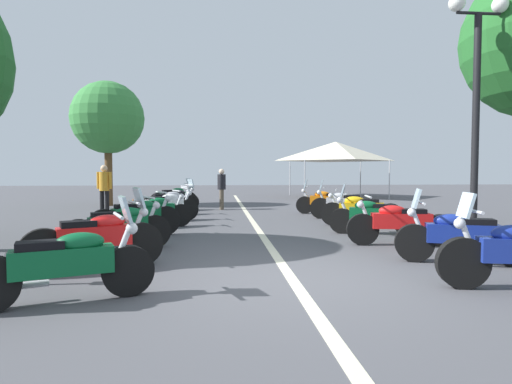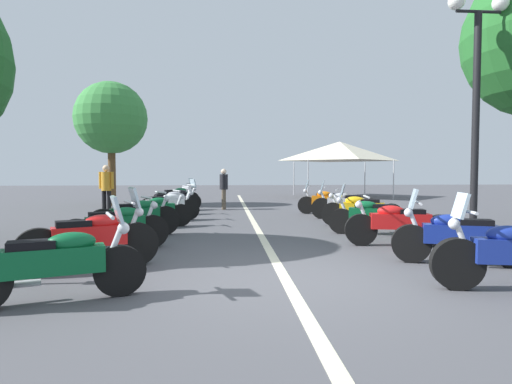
{
  "view_description": "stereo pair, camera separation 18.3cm",
  "coord_description": "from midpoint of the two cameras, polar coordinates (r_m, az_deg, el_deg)",
  "views": [
    {
      "loc": [
        -5.7,
        1.0,
        1.48
      ],
      "look_at": [
        5.49,
        0.0,
        0.93
      ],
      "focal_mm": 29.48,
      "sensor_mm": 36.0,
      "label": 1
    },
    {
      "loc": [
        -5.7,
        0.82,
        1.48
      ],
      "look_at": [
        5.49,
        0.0,
        0.93
      ],
      "focal_mm": 29.48,
      "sensor_mm": 36.0,
      "label": 2
    }
  ],
  "objects": [
    {
      "name": "ground_plane",
      "position": [
        5.95,
        4.82,
        -11.57
      ],
      "size": [
        80.0,
        80.0,
        0.0
      ],
      "primitive_type": "plane",
      "color": "#4C4C51"
    },
    {
      "name": "lane_centre_stripe",
      "position": [
        12.02,
        0.19,
        -4.25
      ],
      "size": [
        28.36,
        0.16,
        0.01
      ],
      "primitive_type": "cube",
      "color": "beige",
      "rests_on": "ground_plane"
    },
    {
      "name": "motorcycle_left_row_0",
      "position": [
        5.23,
        -24.38,
        -8.71
      ],
      "size": [
        0.93,
        1.92,
        1.19
      ],
      "rotation": [
        0.0,
        0.0,
        -1.21
      ],
      "color": "black",
      "rests_on": "ground_plane"
    },
    {
      "name": "motorcycle_left_row_1",
      "position": [
        6.75,
        -20.62,
        -5.89
      ],
      "size": [
        1.04,
        1.91,
        1.23
      ],
      "rotation": [
        0.0,
        0.0,
        -1.13
      ],
      "color": "black",
      "rests_on": "ground_plane"
    },
    {
      "name": "motorcycle_left_row_2",
      "position": [
        8.21,
        -17.74,
        -4.48
      ],
      "size": [
        1.09,
        1.84,
        1.0
      ],
      "rotation": [
        0.0,
        0.0,
        -1.08
      ],
      "color": "black",
      "rests_on": "ground_plane"
    },
    {
      "name": "motorcycle_left_row_3",
      "position": [
        9.81,
        -15.44,
        -3.22
      ],
      "size": [
        1.16,
        1.87,
        1.02
      ],
      "rotation": [
        0.0,
        0.0,
        -1.05
      ],
      "color": "black",
      "rests_on": "ground_plane"
    },
    {
      "name": "motorcycle_left_row_4",
      "position": [
        11.31,
        -13.42,
        -2.51
      ],
      "size": [
        1.03,
        2.03,
        0.98
      ],
      "rotation": [
        0.0,
        0.0,
        -1.17
      ],
      "color": "black",
      "rests_on": "ground_plane"
    },
    {
      "name": "motorcycle_left_row_5",
      "position": [
        12.79,
        -11.72,
        -1.84
      ],
      "size": [
        1.01,
        1.99,
        1.0
      ],
      "rotation": [
        0.0,
        0.0,
        -1.17
      ],
      "color": "black",
      "rests_on": "ground_plane"
    },
    {
      "name": "motorcycle_left_row_6",
      "position": [
        14.47,
        -11.27,
        -1.34
      ],
      "size": [
        1.04,
        1.87,
        0.98
      ],
      "rotation": [
        0.0,
        0.0,
        -1.13
      ],
      "color": "black",
      "rests_on": "ground_plane"
    },
    {
      "name": "motorcycle_left_row_7",
      "position": [
        16.04,
        -10.35,
        -0.9
      ],
      "size": [
        1.2,
        1.82,
        1.19
      ],
      "rotation": [
        0.0,
        0.0,
        -1.02
      ],
      "color": "black",
      "rests_on": "ground_plane"
    },
    {
      "name": "motorcycle_left_row_8",
      "position": [
        17.58,
        -10.38,
        -0.57
      ],
      "size": [
        1.07,
        1.85,
        1.2
      ],
      "rotation": [
        0.0,
        0.0,
        -1.1
      ],
      "color": "black",
      "rests_on": "ground_plane"
    },
    {
      "name": "motorcycle_right_row_1",
      "position": [
        7.43,
        26.3,
        -5.35
      ],
      "size": [
        0.93,
        2.01,
        1.2
      ],
      "rotation": [
        0.0,
        0.0,
        1.25
      ],
      "color": "black",
      "rests_on": "ground_plane"
    },
    {
      "name": "motorcycle_right_row_2",
      "position": [
        8.81,
        19.37,
        -4.02
      ],
      "size": [
        0.77,
        2.13,
        1.0
      ],
      "rotation": [
        0.0,
        0.0,
        1.39
      ],
      "color": "black",
      "rests_on": "ground_plane"
    },
    {
      "name": "motorcycle_right_row_3",
      "position": [
        10.18,
        15.95,
        -3.07
      ],
      "size": [
        0.97,
        1.99,
        1.19
      ],
      "rotation": [
        0.0,
        0.0,
        1.22
      ],
      "color": "black",
      "rests_on": "ground_plane"
    },
    {
      "name": "motorcycle_right_row_4",
      "position": [
        11.66,
        14.48,
        -2.32
      ],
      "size": [
        0.98,
        2.08,
        1.0
      ],
      "rotation": [
        0.0,
        0.0,
        1.23
      ],
      "color": "black",
      "rests_on": "ground_plane"
    },
    {
      "name": "motorcycle_right_row_5",
      "position": [
        13.3,
        12.32,
        -1.6
      ],
      "size": [
        0.9,
        2.07,
        1.22
      ],
      "rotation": [
        0.0,
        0.0,
        1.28
      ],
      "color": "black",
      "rests_on": "ground_plane"
    },
    {
      "name": "motorcycle_right_row_6",
      "position": [
        14.74,
        10.08,
        -1.21
      ],
      "size": [
        0.93,
        2.1,
        1.2
      ],
      "rotation": [
        0.0,
        0.0,
        1.27
      ],
      "color": "black",
      "rests_on": "ground_plane"
    },
    {
      "name": "street_lamp_twin_globe",
      "position": [
        9.66,
        28.24,
        13.77
      ],
      "size": [
        0.32,
        1.22,
        4.94
      ],
      "color": "black",
      "rests_on": "ground_plane"
    },
    {
      "name": "traffic_cone_0",
      "position": [
        14.19,
        -15.77,
        -2.11
      ],
      "size": [
        0.36,
        0.36,
        0.61
      ],
      "color": "orange",
      "rests_on": "ground_plane"
    },
    {
      "name": "bystander_1",
      "position": [
        14.85,
        -19.3,
        0.77
      ],
      "size": [
        0.32,
        0.52,
        1.69
      ],
      "rotation": [
        0.0,
        0.0,
        6.03
      ],
      "color": "black",
      "rests_on": "ground_plane"
    },
    {
      "name": "bystander_2",
      "position": [
        16.34,
        -4.08,
        0.84
      ],
      "size": [
        0.52,
        0.32,
        1.58
      ],
      "rotation": [
        0.0,
        0.0,
        4.56
      ],
      "color": "brown",
      "rests_on": "ground_plane"
    },
    {
      "name": "roadside_tree_2",
      "position": [
        19.36,
        -18.81,
        9.44
      ],
      "size": [
        3.08,
        3.08,
        5.33
      ],
      "color": "brown",
      "rests_on": "ground_plane"
    },
    {
      "name": "event_tent",
      "position": [
        24.77,
        11.48,
        5.45
      ],
      "size": [
        5.07,
        5.07,
        3.2
      ],
      "color": "beige",
      "rests_on": "ground_plane"
    }
  ]
}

